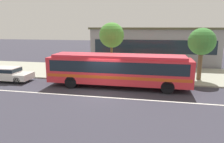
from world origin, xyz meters
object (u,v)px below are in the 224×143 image
at_px(sedan_behind_bus, 6,73).
at_px(bus_stop_sign, 178,66).
at_px(pedestrian_standing_by_tree, 120,68).
at_px(street_tree_near_stop, 112,35).
at_px(street_tree_mid_block, 202,42).
at_px(pedestrian_waiting_near_sign, 100,68).
at_px(pedestrian_walking_along_curb, 174,71).
at_px(transit_bus, 118,68).

height_order(sedan_behind_bus, bus_stop_sign, bus_stop_sign).
height_order(pedestrian_standing_by_tree, street_tree_near_stop, street_tree_near_stop).
relative_size(pedestrian_standing_by_tree, street_tree_mid_block, 0.37).
bearing_deg(sedan_behind_bus, pedestrian_waiting_near_sign, 16.73).
xyz_separation_m(pedestrian_walking_along_curb, pedestrian_standing_by_tree, (-4.94, 0.35, -0.00)).
xyz_separation_m(pedestrian_walking_along_curb, street_tree_near_stop, (-6.02, 1.90, 2.92)).
bearing_deg(street_tree_near_stop, street_tree_mid_block, -3.98).
distance_m(sedan_behind_bus, pedestrian_walking_along_curb, 15.15).
height_order(transit_bus, pedestrian_waiting_near_sign, transit_bus).
bearing_deg(pedestrian_standing_by_tree, street_tree_mid_block, 7.56).
distance_m(transit_bus, street_tree_mid_block, 8.04).
height_order(pedestrian_waiting_near_sign, pedestrian_walking_along_curb, pedestrian_walking_along_curb).
bearing_deg(street_tree_near_stop, pedestrian_standing_by_tree, -54.99).
bearing_deg(pedestrian_walking_along_curb, bus_stop_sign, -70.98).
distance_m(pedestrian_standing_by_tree, street_tree_mid_block, 7.71).
relative_size(pedestrian_standing_by_tree, bus_stop_sign, 0.73).
bearing_deg(sedan_behind_bus, street_tree_mid_block, 12.17).
xyz_separation_m(transit_bus, pedestrian_waiting_near_sign, (-2.18, 2.30, -0.50)).
distance_m(pedestrian_waiting_near_sign, pedestrian_standing_by_tree, 1.88).
bearing_deg(pedestrian_waiting_near_sign, pedestrian_walking_along_curb, -0.37).
bearing_deg(street_tree_mid_block, transit_bus, -152.77).
relative_size(pedestrian_walking_along_curb, pedestrian_standing_by_tree, 1.00).
relative_size(bus_stop_sign, street_tree_mid_block, 0.50).
bearing_deg(sedan_behind_bus, pedestrian_standing_by_tree, 15.42).
bearing_deg(transit_bus, pedestrian_walking_along_curb, 26.01).
relative_size(sedan_behind_bus, bus_stop_sign, 1.90).
bearing_deg(pedestrian_waiting_near_sign, pedestrian_standing_by_tree, 9.47).
relative_size(sedan_behind_bus, pedestrian_standing_by_tree, 2.62).
relative_size(bus_stop_sign, street_tree_near_stop, 0.45).
relative_size(sedan_behind_bus, pedestrian_waiting_near_sign, 2.75).
distance_m(pedestrian_waiting_near_sign, street_tree_near_stop, 3.59).
relative_size(street_tree_near_stop, street_tree_mid_block, 1.11).
bearing_deg(bus_stop_sign, pedestrian_standing_by_tree, 169.63).
xyz_separation_m(transit_bus, sedan_behind_bus, (-10.34, -0.16, -0.85)).
bearing_deg(transit_bus, sedan_behind_bus, -179.13).
bearing_deg(sedan_behind_bus, bus_stop_sign, 6.85).
bearing_deg(bus_stop_sign, transit_bus, -160.95).
bearing_deg(street_tree_mid_block, sedan_behind_bus, -167.83).
bearing_deg(sedan_behind_bus, street_tree_near_stop, 25.74).
height_order(street_tree_near_stop, street_tree_mid_block, street_tree_near_stop).
bearing_deg(street_tree_near_stop, bus_stop_sign, -21.76).
distance_m(sedan_behind_bus, street_tree_mid_block, 17.89).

